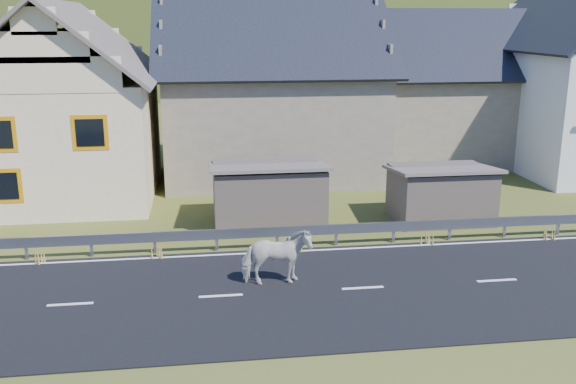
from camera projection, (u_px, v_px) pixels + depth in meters
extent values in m
plane|color=#394818|center=(363.00, 289.00, 18.13)|extent=(160.00, 160.00, 0.00)
cube|color=black|center=(363.00, 289.00, 18.12)|extent=(60.00, 7.00, 0.04)
cube|color=silver|center=(363.00, 288.00, 18.12)|extent=(60.00, 6.60, 0.01)
cube|color=#93969B|center=(336.00, 229.00, 21.50)|extent=(28.00, 0.08, 0.34)
cube|color=#93969B|center=(26.00, 249.00, 20.28)|extent=(0.10, 0.06, 0.70)
cube|color=#93969B|center=(91.00, 246.00, 20.54)|extent=(0.10, 0.06, 0.70)
cube|color=#93969B|center=(155.00, 244.00, 20.80)|extent=(0.10, 0.06, 0.70)
cube|color=#93969B|center=(217.00, 241.00, 21.06)|extent=(0.10, 0.06, 0.70)
cube|color=#93969B|center=(277.00, 238.00, 21.32)|extent=(0.10, 0.06, 0.70)
cube|color=#93969B|center=(336.00, 235.00, 21.58)|extent=(0.10, 0.06, 0.70)
cube|color=#93969B|center=(393.00, 233.00, 21.84)|extent=(0.10, 0.06, 0.70)
cube|color=#93969B|center=(450.00, 230.00, 22.10)|extent=(0.10, 0.06, 0.70)
cube|color=#93969B|center=(505.00, 228.00, 22.36)|extent=(0.10, 0.06, 0.70)
cube|color=#93969B|center=(558.00, 226.00, 22.62)|extent=(0.10, 0.06, 0.70)
cube|color=brown|center=(268.00, 194.00, 23.80)|extent=(4.30, 3.30, 2.40)
cube|color=brown|center=(441.00, 194.00, 24.19)|extent=(3.80, 2.90, 2.20)
cube|color=#FCE8B4|center=(70.00, 136.00, 27.66)|extent=(7.00, 9.00, 5.00)
cube|color=orange|center=(90.00, 133.00, 23.33)|extent=(1.30, 0.12, 1.30)
cube|color=orange|center=(4.00, 186.00, 23.41)|extent=(1.30, 0.12, 1.30)
cube|color=gray|center=(21.00, 39.00, 27.78)|extent=(0.70, 0.70, 2.40)
cube|color=gray|center=(270.00, 122.00, 31.70)|extent=(10.00, 9.00, 5.00)
cube|color=gray|center=(448.00, 116.00, 34.96)|extent=(9.00, 8.00, 4.60)
ellipsoid|color=#273614|center=(232.00, 112.00, 196.20)|extent=(440.00, 280.00, 260.00)
imported|color=beige|center=(277.00, 257.00, 18.18)|extent=(0.94, 1.97, 1.65)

